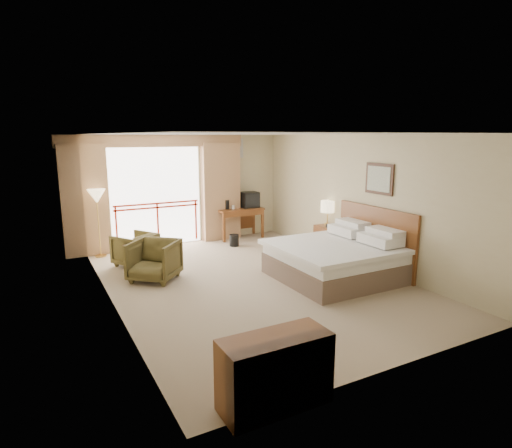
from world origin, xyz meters
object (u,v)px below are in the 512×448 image
dresser (275,372)px  nightstand (328,240)px  armchair_near (155,280)px  table_lamp (328,207)px  wastebasket (234,240)px  bed (336,259)px  desk (238,214)px  side_table (136,254)px  tv (249,200)px  armchair_far (136,265)px  floor_lamp (97,199)px

dresser → nightstand: bearing=50.6°
armchair_near → dresser: 4.39m
table_lamp → wastebasket: bearing=134.8°
table_lamp → armchair_near: table_lamp is taller
bed → desk: 3.90m
bed → dresser: bearing=-136.9°
bed → side_table: (-3.27, 2.19, -0.00)m
armchair_near → dresser: bearing=-48.2°
tv → side_table: 3.82m
armchair_near → tv: bearing=77.1°
bed → table_lamp: 1.89m
desk → wastebasket: bearing=-127.6°
table_lamp → armchair_far: size_ratio=0.74×
tv → side_table: size_ratio=0.84×
bed → table_lamp: (0.92, 1.50, 0.71)m
table_lamp → dresser: 5.93m
table_lamp → armchair_near: bearing=179.7°
nightstand → desk: (-1.09, 2.44, 0.29)m
table_lamp → dresser: (-3.97, -4.36, -0.71)m
tv → floor_lamp: floor_lamp is taller
bed → wastebasket: (-0.68, 3.10, -0.23)m
nightstand → dresser: (-3.97, -4.31, 0.05)m
table_lamp → armchair_far: bearing=164.5°
tv → floor_lamp: (-3.85, -0.14, 0.31)m
bed → tv: (0.12, 3.83, 0.62)m
wastebasket → armchair_near: size_ratio=0.34×
nightstand → tv: 2.59m
table_lamp → floor_lamp: 5.14m
armchair_near → armchair_far: bearing=136.4°
armchair_far → floor_lamp: floor_lamp is taller
wastebasket → floor_lamp: (-3.05, 0.58, 1.17)m
armchair_far → nightstand: bearing=132.8°
bed → armchair_far: 4.15m
armchair_near → floor_lamp: 2.61m
bed → armchair_far: size_ratio=2.82×
nightstand → desk: 2.69m
bed → table_lamp: table_lamp is taller
desk → table_lamp: bearing=-70.3°
armchair_near → bed: bearing=15.1°
armchair_far → floor_lamp: bearing=-93.6°
dresser → wastebasket: bearing=71.5°
desk → floor_lamp: floor_lamp is taller
armchair_near → side_table: side_table is taller
desk → dresser: desk is taller
table_lamp → armchair_far: 4.39m
desk → floor_lamp: bearing=178.4°
desk → tv: 0.49m
desk → armchair_far: (-3.01, -1.25, -0.62)m
tv → floor_lamp: 3.87m
floor_lamp → dresser: (0.68, -6.54, -0.94)m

